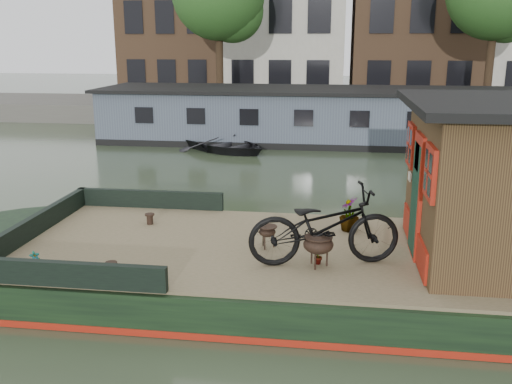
# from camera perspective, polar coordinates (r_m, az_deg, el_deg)

# --- Properties ---
(ground) EXTENTS (120.00, 120.00, 0.00)m
(ground) POSITION_cam_1_polar(r_m,az_deg,el_deg) (9.57, 12.57, -9.53)
(ground) COLOR #2E3A25
(ground) RESTS_ON ground
(houseboat_hull) EXTENTS (14.01, 4.02, 0.60)m
(houseboat_hull) POSITION_cam_1_polar(r_m,az_deg,el_deg) (9.43, 4.50, -7.76)
(houseboat_hull) COLOR black
(houseboat_hull) RESTS_ON ground
(houseboat_deck) EXTENTS (11.80, 3.80, 0.05)m
(houseboat_deck) POSITION_cam_1_polar(r_m,az_deg,el_deg) (9.33, 12.78, -6.03)
(houseboat_deck) COLOR #7B694C
(houseboat_deck) RESTS_ON houseboat_hull
(bow_bulwark) EXTENTS (3.00, 4.00, 0.35)m
(bow_bulwark) POSITION_cam_1_polar(r_m,az_deg,el_deg) (10.14, -17.05, -3.44)
(bow_bulwark) COLOR black
(bow_bulwark) RESTS_ON houseboat_deck
(bicycle) EXTENTS (2.38, 1.29, 1.19)m
(bicycle) POSITION_cam_1_polar(r_m,az_deg,el_deg) (8.51, 6.85, -3.38)
(bicycle) COLOR black
(bicycle) RESTS_ON houseboat_deck
(potted_plant_a) EXTENTS (0.24, 0.19, 0.39)m
(potted_plant_a) POSITION_cam_1_polar(r_m,az_deg,el_deg) (8.61, 6.20, -5.97)
(potted_plant_a) COLOR brown
(potted_plant_a) RESTS_ON houseboat_deck
(potted_plant_d) EXTENTS (0.36, 0.36, 0.61)m
(potted_plant_d) POSITION_cam_1_polar(r_m,az_deg,el_deg) (10.14, 9.31, -2.18)
(potted_plant_d) COLOR maroon
(potted_plant_d) RESTS_ON houseboat_deck
(potted_plant_e) EXTENTS (0.17, 0.19, 0.29)m
(potted_plant_e) POSITION_cam_1_polar(r_m,az_deg,el_deg) (8.94, -21.22, -6.46)
(potted_plant_e) COLOR maroon
(potted_plant_e) RESTS_ON houseboat_deck
(brazier_front) EXTENTS (0.44, 0.44, 0.47)m
(brazier_front) POSITION_cam_1_polar(r_m,az_deg,el_deg) (8.51, 6.23, -5.93)
(brazier_front) COLOR black
(brazier_front) RESTS_ON houseboat_deck
(brazier_rear) EXTENTS (0.36, 0.36, 0.37)m
(brazier_rear) POSITION_cam_1_polar(r_m,az_deg,el_deg) (9.23, 1.13, -4.50)
(brazier_rear) COLOR black
(brazier_rear) RESTS_ON houseboat_deck
(bollard_port) EXTENTS (0.17, 0.17, 0.20)m
(bollard_port) POSITION_cam_1_polar(r_m,az_deg,el_deg) (10.60, -10.57, -2.66)
(bollard_port) COLOR black
(bollard_port) RESTS_ON houseboat_deck
(bollard_stbd) EXTENTS (0.17, 0.17, 0.20)m
(bollard_stbd) POSITION_cam_1_polar(r_m,az_deg,el_deg) (8.47, -14.25, -7.43)
(bollard_stbd) COLOR black
(bollard_stbd) RESTS_ON houseboat_deck
(dinghy) EXTENTS (4.32, 4.05, 0.73)m
(dinghy) POSITION_cam_1_polar(r_m,az_deg,el_deg) (20.88, -3.05, 5.09)
(dinghy) COLOR black
(dinghy) RESTS_ON ground
(far_houseboat) EXTENTS (20.40, 4.40, 2.11)m
(far_houseboat) POSITION_cam_1_polar(r_m,az_deg,el_deg) (22.90, 10.10, 7.28)
(far_houseboat) COLOR #45505C
(far_houseboat) RESTS_ON ground
(quay) EXTENTS (60.00, 6.00, 0.90)m
(quay) POSITION_cam_1_polar(r_m,az_deg,el_deg) (29.41, 9.65, 7.91)
(quay) COLOR #47443F
(quay) RESTS_ON ground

